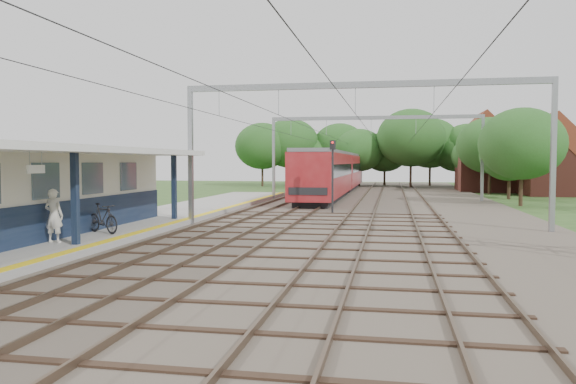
# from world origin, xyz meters

# --- Properties ---
(ground) EXTENTS (160.00, 160.00, 0.00)m
(ground) POSITION_xyz_m (0.00, 0.00, 0.00)
(ground) COLOR #2D4C1E
(ground) RESTS_ON ground
(ballast_bed) EXTENTS (18.00, 90.00, 0.10)m
(ballast_bed) POSITION_xyz_m (4.00, 30.00, 0.05)
(ballast_bed) COLOR #473D33
(ballast_bed) RESTS_ON ground
(platform) EXTENTS (5.00, 52.00, 0.35)m
(platform) POSITION_xyz_m (-7.50, 14.00, 0.17)
(platform) COLOR gray
(platform) RESTS_ON ground
(yellow_stripe) EXTENTS (0.45, 52.00, 0.01)m
(yellow_stripe) POSITION_xyz_m (-5.25, 14.00, 0.35)
(yellow_stripe) COLOR yellow
(yellow_stripe) RESTS_ON platform
(station_building) EXTENTS (3.41, 18.00, 3.40)m
(station_building) POSITION_xyz_m (-8.88, 7.00, 2.04)
(station_building) COLOR beige
(station_building) RESTS_ON platform
(canopy) EXTENTS (6.40, 20.00, 3.44)m
(canopy) POSITION_xyz_m (-7.77, 6.00, 3.64)
(canopy) COLOR #101D35
(canopy) RESTS_ON platform
(rail_tracks) EXTENTS (11.80, 88.00, 0.15)m
(rail_tracks) POSITION_xyz_m (1.50, 30.00, 0.18)
(rail_tracks) COLOR brown
(rail_tracks) RESTS_ON ballast_bed
(catenary_system) EXTENTS (17.22, 88.00, 7.00)m
(catenary_system) POSITION_xyz_m (3.39, 25.28, 5.51)
(catenary_system) COLOR gray
(catenary_system) RESTS_ON ground
(tree_band) EXTENTS (31.72, 30.88, 8.82)m
(tree_band) POSITION_xyz_m (3.84, 57.12, 4.92)
(tree_band) COLOR #382619
(tree_band) RESTS_ON ground
(house_near) EXTENTS (7.00, 6.12, 7.89)m
(house_near) POSITION_xyz_m (21.00, 46.00, 2.99)
(house_near) COLOR brown
(house_near) RESTS_ON ground
(house_far) EXTENTS (8.00, 6.12, 8.66)m
(house_far) POSITION_xyz_m (16.00, 52.00, 3.23)
(house_far) COLOR brown
(house_far) RESTS_ON ground
(person) EXTENTS (0.72, 0.49, 1.93)m
(person) POSITION_xyz_m (-6.89, 6.24, 1.31)
(person) COLOR silver
(person) RESTS_ON platform
(bicycle) EXTENTS (2.04, 1.45, 1.21)m
(bicycle) POSITION_xyz_m (-6.54, 9.02, 0.95)
(bicycle) COLOR black
(bicycle) RESTS_ON platform
(train) EXTENTS (3.09, 38.52, 4.05)m
(train) POSITION_xyz_m (-0.50, 43.91, 2.25)
(train) COLOR black
(train) RESTS_ON ballast_bed
(signal_post) EXTENTS (0.36, 0.31, 4.54)m
(signal_post) POSITION_xyz_m (1.35, 22.50, 2.91)
(signal_post) COLOR black
(signal_post) RESTS_ON ground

